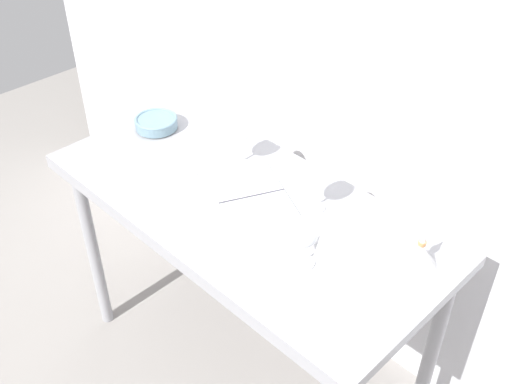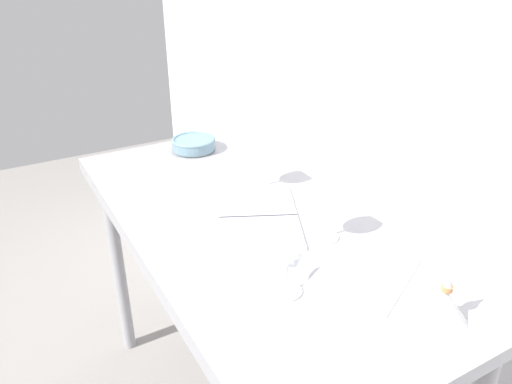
% 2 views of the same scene
% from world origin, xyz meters
% --- Properties ---
extents(ground_plane, '(6.00, 6.00, 0.00)m').
position_xyz_m(ground_plane, '(0.00, 0.00, 0.00)').
color(ground_plane, gray).
extents(back_wall, '(3.80, 0.04, 2.60)m').
position_xyz_m(back_wall, '(0.00, 0.49, 1.30)').
color(back_wall, silver).
rests_on(back_wall, ground_plane).
extents(steel_counter, '(1.40, 0.65, 0.90)m').
position_xyz_m(steel_counter, '(0.00, -0.01, 0.79)').
color(steel_counter, '#939398').
rests_on(steel_counter, ground_plane).
extents(wine_glass_far_left, '(0.09, 0.09, 0.18)m').
position_xyz_m(wine_glass_far_left, '(-0.17, 0.13, 1.03)').
color(wine_glass_far_left, white).
rests_on(wine_glass_far_left, steel_counter).
extents(wine_glass_near_right, '(0.09, 0.09, 0.16)m').
position_xyz_m(wine_glass_near_right, '(0.33, -0.09, 1.01)').
color(wine_glass_near_right, white).
rests_on(wine_glass_near_right, steel_counter).
extents(wine_glass_far_right, '(0.09, 0.09, 0.16)m').
position_xyz_m(wine_glass_far_right, '(0.19, 0.13, 1.01)').
color(wine_glass_far_right, white).
rests_on(wine_glass_far_right, steel_counter).
extents(open_notebook, '(0.42, 0.36, 0.01)m').
position_xyz_m(open_notebook, '(0.01, 0.02, 0.90)').
color(open_notebook, white).
rests_on(open_notebook, steel_counter).
extents(tasting_sheet_upper, '(0.30, 0.34, 0.00)m').
position_xyz_m(tasting_sheet_upper, '(0.36, 0.13, 0.90)').
color(tasting_sheet_upper, white).
rests_on(tasting_sheet_upper, steel_counter).
extents(tasting_sheet_lower, '(0.18, 0.23, 0.00)m').
position_xyz_m(tasting_sheet_lower, '(-0.30, -0.02, 0.90)').
color(tasting_sheet_lower, white).
rests_on(tasting_sheet_lower, steel_counter).
extents(tasting_bowl, '(0.17, 0.17, 0.05)m').
position_xyz_m(tasting_bowl, '(-0.56, 0.07, 0.93)').
color(tasting_bowl, beige).
rests_on(tasting_bowl, steel_counter).
extents(decanter_funnel, '(0.11, 0.11, 0.13)m').
position_xyz_m(decanter_funnel, '(0.57, 0.15, 0.94)').
color(decanter_funnel, silver).
rests_on(decanter_funnel, steel_counter).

